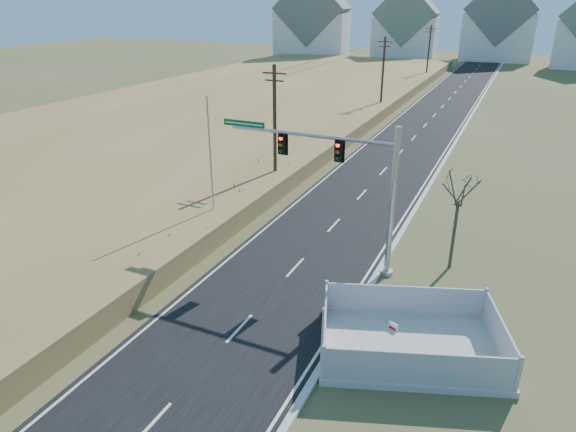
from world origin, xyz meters
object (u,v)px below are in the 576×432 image
object	(u,v)px
traffic_signal_mast	(356,183)
fence_enclosure	(410,344)
flagpole	(212,178)
open_sign	(393,329)
bare_tree	(460,188)

from	to	relation	value
traffic_signal_mast	fence_enclosure	distance (m)	8.49
fence_enclosure	flagpole	bearing A→B (deg)	133.42
open_sign	bare_tree	size ratio (longest dim) A/B	0.10
bare_tree	flagpole	bearing A→B (deg)	-176.52
flagpole	bare_tree	distance (m)	14.17
fence_enclosure	bare_tree	xyz separation A→B (m)	(0.43, 7.87, 4.20)
traffic_signal_mast	open_sign	xyz separation A→B (m)	(3.47, -5.02, -4.42)
traffic_signal_mast	flagpole	xyz separation A→B (m)	(-9.31, 1.21, -1.45)
flagpole	fence_enclosure	bearing A→B (deg)	-27.18
traffic_signal_mast	flagpole	bearing A→B (deg)	173.15
traffic_signal_mast	bare_tree	world-z (taller)	traffic_signal_mast
fence_enclosure	bare_tree	distance (m)	8.93
flagpole	bare_tree	world-z (taller)	flagpole
fence_enclosure	traffic_signal_mast	bearing A→B (deg)	107.46
traffic_signal_mast	bare_tree	bearing A→B (deg)	23.85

